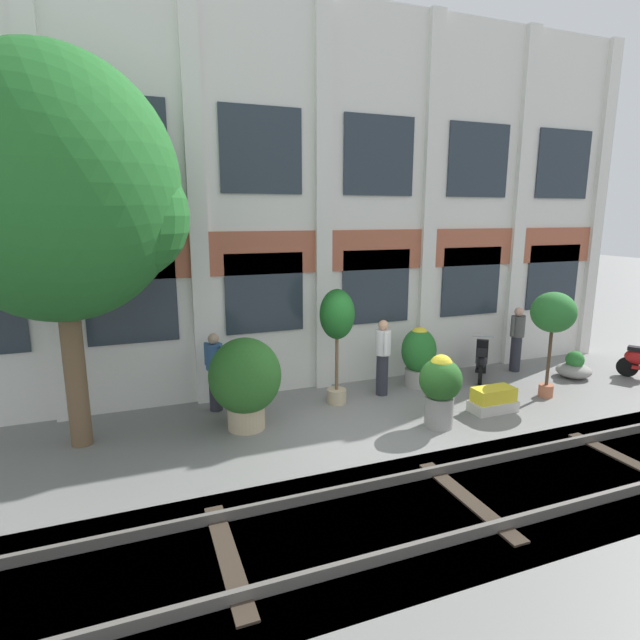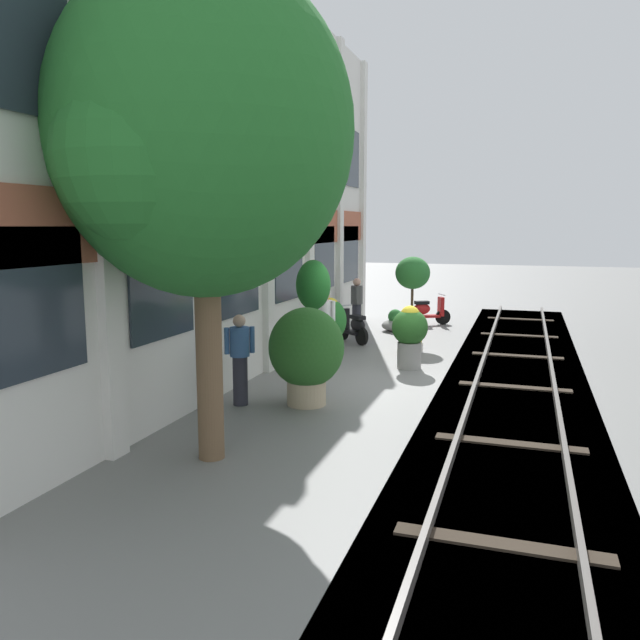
{
  "view_description": "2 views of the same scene",
  "coord_description": "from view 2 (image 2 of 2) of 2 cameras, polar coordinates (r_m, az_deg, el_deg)",
  "views": [
    {
      "loc": [
        -3.98,
        -7.55,
        3.88
      ],
      "look_at": [
        -0.33,
        1.99,
        1.72
      ],
      "focal_mm": 28.0,
      "sensor_mm": 36.0,
      "label": 1
    },
    {
      "loc": [
        -12.15,
        -2.54,
        3.1
      ],
      "look_at": [
        -1.29,
        1.05,
        1.37
      ],
      "focal_mm": 35.0,
      "sensor_mm": 36.0,
      "label": 2
    }
  ],
  "objects": [
    {
      "name": "ground_plane",
      "position": [
        12.8,
        6.33,
        -5.49
      ],
      "size": [
        80.0,
        80.0,
        0.0
      ],
      "primitive_type": "plane",
      "color": "slate"
    },
    {
      "name": "potted_plant_wide_bowl",
      "position": [
        18.68,
        6.88,
        -0.28
      ],
      "size": [
        0.81,
        0.81,
        0.66
      ],
      "color": "gray",
      "rests_on": "ground"
    },
    {
      "name": "potted_plant_stone_basin",
      "position": [
        10.82,
        -1.25,
        -2.84
      ],
      "size": [
        1.32,
        1.32,
        1.72
      ],
      "color": "tan",
      "rests_on": "ground"
    },
    {
      "name": "potted_plant_ribbed_drum",
      "position": [
        13.76,
        8.21,
        -1.09
      ],
      "size": [
        0.78,
        0.78,
        1.39
      ],
      "color": "gray",
      "rests_on": "ground"
    },
    {
      "name": "broadleaf_tree",
      "position": [
        8.27,
        -10.62,
        15.91
      ],
      "size": [
        3.99,
        3.8,
        6.38
      ],
      "color": "brown",
      "rests_on": "ground"
    },
    {
      "name": "potted_plant_square_trough",
      "position": [
        15.3,
        8.27,
        -2.3
      ],
      "size": [
        0.94,
        0.47,
        0.5
      ],
      "color": "beige",
      "rests_on": "ground"
    },
    {
      "name": "scooter_near_curb",
      "position": [
        19.96,
        9.82,
        0.79
      ],
      "size": [
        0.8,
        1.24,
        0.98
      ],
      "rotation": [
        0.0,
        0.0,
        5.23
      ],
      "color": "black",
      "rests_on": "ground"
    },
    {
      "name": "apartment_facade",
      "position": [
        13.36,
        -6.06,
        12.84
      ],
      "size": [
        16.28,
        0.64,
        8.25
      ],
      "color": "silver",
      "rests_on": "ground"
    },
    {
      "name": "resident_near_plants",
      "position": [
        10.92,
        -7.34,
        -3.36
      ],
      "size": [
        0.34,
        0.45,
        1.6
      ],
      "rotation": [
        0.0,
        0.0,
        -2.54
      ],
      "color": "#282833",
      "rests_on": "ground"
    },
    {
      "name": "potted_plant_fluted_column",
      "position": [
        15.07,
        0.94,
        -0.32
      ],
      "size": [
        0.79,
        0.79,
        1.4
      ],
      "color": "gray",
      "rests_on": "ground"
    },
    {
      "name": "resident_watching_tracks",
      "position": [
        14.01,
        0.44,
        -0.45
      ],
      "size": [
        0.34,
        0.52,
        1.68
      ],
      "rotation": [
        0.0,
        0.0,
        -0.23
      ],
      "color": "#282833",
      "rests_on": "ground"
    },
    {
      "name": "rail_tracks",
      "position": [
        12.58,
        17.31,
        -6.72
      ],
      "size": [
        23.92,
        2.8,
        0.43
      ],
      "color": "#4C473F",
      "rests_on": "ground"
    },
    {
      "name": "scooter_second_parked",
      "position": [
        16.67,
        3.07,
        -0.63
      ],
      "size": [
        0.95,
        1.12,
        0.98
      ],
      "rotation": [
        0.0,
        0.0,
        0.88
      ],
      "color": "black",
      "rests_on": "ground"
    },
    {
      "name": "potted_plant_terracotta_small",
      "position": [
        12.8,
        -0.62,
        2.51
      ],
      "size": [
        0.72,
        0.72,
        2.42
      ],
      "color": "tan",
      "rests_on": "ground"
    },
    {
      "name": "resident_by_doorway",
      "position": [
        17.86,
        3.37,
        1.41
      ],
      "size": [
        0.52,
        0.34,
        1.63
      ],
      "rotation": [
        0.0,
        0.0,
        -1.32
      ],
      "color": "#282833",
      "rests_on": "ground"
    },
    {
      "name": "potted_plant_tall_urn",
      "position": [
        16.74,
        8.47,
        4.06
      ],
      "size": [
        0.92,
        0.92,
        2.3
      ],
      "color": "#B76647",
      "rests_on": "ground"
    }
  ]
}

